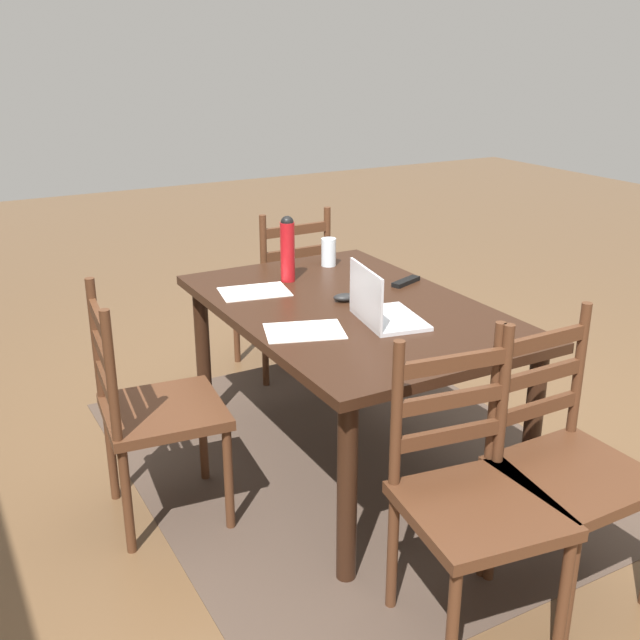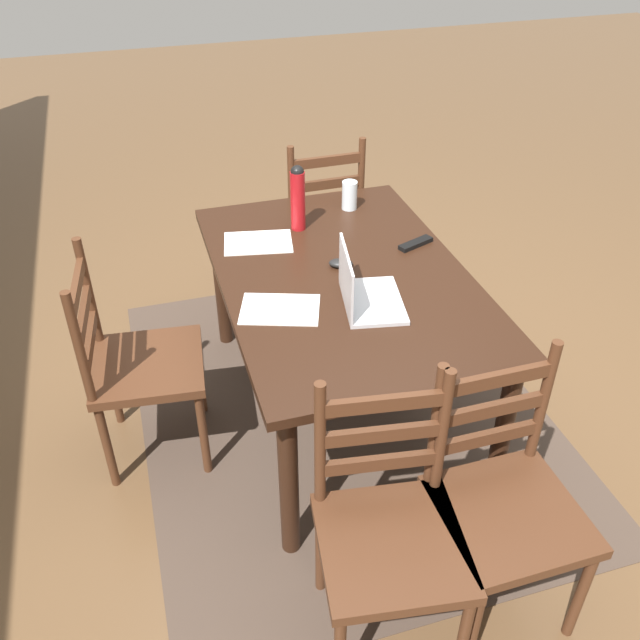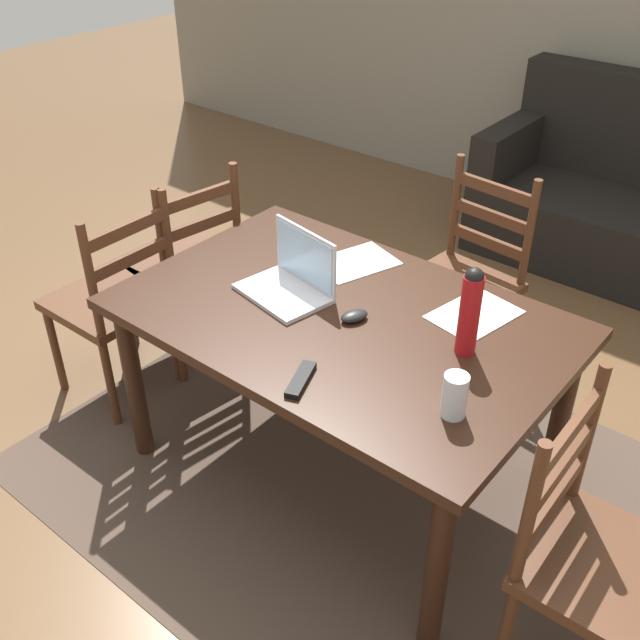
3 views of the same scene
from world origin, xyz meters
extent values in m
plane|color=brown|center=(0.00, 0.00, 0.00)|extent=(14.00, 14.00, 0.00)
cube|color=#47382D|center=(0.00, 0.00, 0.00)|extent=(2.24, 1.81, 0.01)
cube|color=black|center=(0.00, 0.00, 0.72)|extent=(1.52, 1.00, 0.04)
cylinder|color=black|center=(-0.68, -0.42, 0.35)|extent=(0.07, 0.07, 0.70)
cylinder|color=black|center=(0.68, -0.42, 0.35)|extent=(0.07, 0.07, 0.70)
cylinder|color=black|center=(-0.68, 0.42, 0.35)|extent=(0.07, 0.07, 0.70)
cylinder|color=black|center=(0.68, 0.42, 0.35)|extent=(0.07, 0.07, 0.70)
cube|color=#4C2B19|center=(0.00, 0.83, 0.45)|extent=(0.48, 0.48, 0.04)
cylinder|color=#4C2B19|center=(0.17, 0.62, 0.21)|extent=(0.04, 0.04, 0.43)
cylinder|color=#4C2B19|center=(-0.21, 0.66, 0.21)|extent=(0.04, 0.04, 0.43)
cylinder|color=#4C2B19|center=(0.21, 1.00, 0.21)|extent=(0.04, 0.04, 0.43)
cylinder|color=#4C2B19|center=(-0.17, 1.04, 0.21)|extent=(0.04, 0.04, 0.43)
cylinder|color=#4C2B19|center=(0.21, 1.01, 0.70)|extent=(0.04, 0.04, 0.50)
cylinder|color=#4C2B19|center=(-0.17, 1.05, 0.70)|extent=(0.04, 0.04, 0.50)
cube|color=#4C2B19|center=(0.02, 1.03, 0.60)|extent=(0.36, 0.06, 0.05)
cube|color=#4C2B19|center=(0.02, 1.03, 0.72)|extent=(0.36, 0.06, 0.05)
cube|color=#4C2B19|center=(0.02, 1.03, 0.85)|extent=(0.36, 0.06, 0.05)
cube|color=#4C2B19|center=(1.09, -0.20, 0.45)|extent=(0.45, 0.45, 0.04)
cylinder|color=#4C2B19|center=(1.27, -0.01, 0.21)|extent=(0.04, 0.04, 0.43)
cylinder|color=#4C2B19|center=(1.28, -0.39, 0.21)|extent=(0.04, 0.04, 0.43)
cylinder|color=#4C2B19|center=(0.89, -0.01, 0.21)|extent=(0.04, 0.04, 0.43)
cylinder|color=#4C2B19|center=(0.90, -0.39, 0.21)|extent=(0.04, 0.04, 0.43)
cylinder|color=#4C2B19|center=(0.88, -0.01, 0.70)|extent=(0.04, 0.04, 0.50)
cylinder|color=#4C2B19|center=(0.89, -0.39, 0.70)|extent=(0.04, 0.04, 0.50)
cube|color=#4C2B19|center=(0.89, -0.20, 0.60)|extent=(0.03, 0.36, 0.05)
cube|color=#4C2B19|center=(0.89, -0.20, 0.72)|extent=(0.03, 0.36, 0.05)
cube|color=#4C2B19|center=(0.89, -0.20, 0.85)|extent=(0.03, 0.36, 0.05)
cube|color=#4C2B19|center=(-1.09, -0.20, 0.45)|extent=(0.44, 0.44, 0.04)
cylinder|color=#4C2B19|center=(-1.28, -0.39, 0.21)|extent=(0.04, 0.04, 0.43)
cylinder|color=#4C2B19|center=(-1.28, -0.01, 0.21)|extent=(0.04, 0.04, 0.43)
cylinder|color=#4C2B19|center=(-0.90, -0.39, 0.21)|extent=(0.04, 0.04, 0.43)
cylinder|color=#4C2B19|center=(-0.90, -0.01, 0.21)|extent=(0.04, 0.04, 0.43)
cylinder|color=#4C2B19|center=(-0.89, -0.39, 0.70)|extent=(0.04, 0.04, 0.50)
cylinder|color=#4C2B19|center=(-0.89, -0.01, 0.70)|extent=(0.04, 0.04, 0.50)
cube|color=#4C2B19|center=(-0.89, -0.20, 0.60)|extent=(0.03, 0.36, 0.05)
cube|color=#4C2B19|center=(-0.89, -0.20, 0.72)|extent=(0.03, 0.36, 0.05)
cube|color=#4C2B19|center=(-0.89, -0.20, 0.85)|extent=(0.03, 0.36, 0.05)
cube|color=#4C2B19|center=(-1.09, 0.20, 0.45)|extent=(0.50, 0.50, 0.04)
cylinder|color=#4C2B19|center=(-1.30, 0.04, 0.21)|extent=(0.04, 0.04, 0.43)
cylinder|color=#4C2B19|center=(-0.93, -0.02, 0.21)|extent=(0.04, 0.04, 0.43)
cylinder|color=#4C2B19|center=(-0.87, 0.36, 0.21)|extent=(0.04, 0.04, 0.43)
cylinder|color=#4C2B19|center=(-0.92, -0.02, 0.70)|extent=(0.04, 0.04, 0.50)
cylinder|color=#4C2B19|center=(-0.86, 0.36, 0.70)|extent=(0.04, 0.04, 0.50)
cube|color=#4C2B19|center=(-0.89, 0.17, 0.60)|extent=(0.07, 0.36, 0.05)
cube|color=#4C2B19|center=(-0.89, 0.17, 0.72)|extent=(0.07, 0.36, 0.05)
cube|color=#4C2B19|center=(-0.89, 0.17, 0.85)|extent=(0.07, 0.36, 0.05)
cube|color=silver|center=(-0.23, -0.04, 0.75)|extent=(0.35, 0.27, 0.02)
cube|color=silver|center=(-0.21, 0.06, 0.86)|extent=(0.32, 0.07, 0.21)
cube|color=#A5CCEA|center=(-0.22, 0.06, 0.86)|extent=(0.29, 0.06, 0.19)
cylinder|color=#A81419|center=(0.44, 0.07, 0.87)|extent=(0.07, 0.07, 0.27)
sphere|color=black|center=(0.44, 0.07, 1.01)|extent=(0.06, 0.06, 0.06)
cylinder|color=silver|center=(0.56, -0.21, 0.81)|extent=(0.07, 0.07, 0.14)
ellipsoid|color=black|center=(0.06, -0.01, 0.75)|extent=(0.09, 0.11, 0.03)
cube|color=black|center=(0.14, -0.38, 0.75)|extent=(0.10, 0.17, 0.02)
cube|color=white|center=(0.36, 0.28, 0.74)|extent=(0.26, 0.33, 0.00)
cube|color=white|center=(-0.17, 0.31, 0.74)|extent=(0.29, 0.35, 0.00)
camera|label=1|loc=(-2.54, 1.56, 1.77)|focal=42.40mm
camera|label=2|loc=(-2.26, 0.78, 2.21)|focal=38.40mm
camera|label=3|loc=(1.28, -1.69, 2.13)|focal=41.53mm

